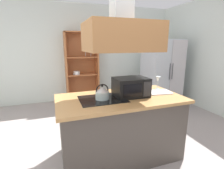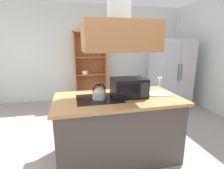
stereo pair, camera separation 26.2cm
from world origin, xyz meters
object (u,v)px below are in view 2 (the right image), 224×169
(kettle, at_px, (99,93))
(cutting_board, at_px, (159,94))
(refrigerator, at_px, (170,73))
(wine_glass_on_counter, at_px, (160,81))
(microwave, at_px, (129,87))
(dish_cabinet, at_px, (90,71))

(kettle, bearing_deg, cutting_board, 0.62)
(kettle, bearing_deg, refrigerator, 39.02)
(kettle, xyz_separation_m, cutting_board, (0.89, 0.01, -0.08))
(refrigerator, height_order, wine_glass_on_counter, refrigerator)
(kettle, height_order, cutting_board, kettle)
(microwave, height_order, wine_glass_on_counter, microwave)
(refrigerator, distance_m, dish_cabinet, 2.21)
(wine_glass_on_counter, bearing_deg, refrigerator, 52.80)
(microwave, relative_size, wine_glass_on_counter, 2.23)
(dish_cabinet, bearing_deg, wine_glass_on_counter, -71.92)
(refrigerator, relative_size, wine_glass_on_counter, 8.41)
(cutting_board, distance_m, wine_glass_on_counter, 0.27)
(kettle, distance_m, microwave, 0.42)
(dish_cabinet, relative_size, kettle, 9.49)
(dish_cabinet, bearing_deg, refrigerator, -26.01)
(kettle, bearing_deg, microwave, 0.63)
(kettle, xyz_separation_m, wine_glass_on_counter, (1.00, 0.21, 0.07))
(refrigerator, bearing_deg, wine_glass_on_counter, -127.20)
(dish_cabinet, xyz_separation_m, microwave, (0.24, -2.72, 0.16))
(kettle, height_order, microwave, microwave)
(refrigerator, bearing_deg, dish_cabinet, 153.99)
(refrigerator, distance_m, cutting_board, 2.16)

